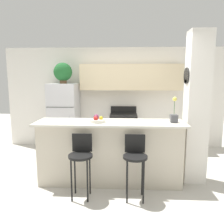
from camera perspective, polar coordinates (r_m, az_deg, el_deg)
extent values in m
plane|color=beige|center=(4.01, -0.54, -17.67)|extent=(14.00, 14.00, 0.00)
cube|color=white|center=(5.67, 0.69, 3.67)|extent=(5.60, 0.06, 2.55)
cube|color=beige|center=(5.46, 4.93, 9.04)|extent=(2.49, 0.32, 0.63)
cube|color=white|center=(5.48, 3.07, 6.53)|extent=(0.75, 0.28, 0.12)
cube|color=white|center=(3.92, 21.17, 0.73)|extent=(0.36, 0.32, 2.55)
cylinder|color=black|center=(3.83, 18.87, 8.96)|extent=(0.02, 0.27, 0.27)
cylinder|color=white|center=(3.83, 18.79, 8.96)|extent=(0.01, 0.23, 0.23)
cube|color=beige|center=(3.80, -0.55, -10.71)|extent=(2.37, 0.52, 1.03)
cube|color=beige|center=(3.66, -0.56, -2.82)|extent=(2.49, 0.64, 0.04)
cube|color=silver|center=(5.57, -12.23, -4.06)|extent=(0.67, 0.70, 1.13)
cube|color=silver|center=(5.44, -12.51, 4.48)|extent=(0.67, 0.70, 0.53)
cube|color=#333333|center=(5.13, -13.46, 1.21)|extent=(0.64, 0.01, 0.01)
cylinder|color=#B2B2B7|center=(5.16, -10.99, -4.40)|extent=(0.02, 0.02, 0.62)
cube|color=silver|center=(5.47, 2.98, -5.59)|extent=(0.66, 0.60, 0.85)
cube|color=black|center=(5.37, 3.02, -0.89)|extent=(0.66, 0.60, 0.06)
cube|color=black|center=(5.63, 3.02, 0.70)|extent=(0.66, 0.04, 0.16)
cube|color=black|center=(5.16, 2.99, -5.98)|extent=(0.39, 0.01, 0.27)
cylinder|color=black|center=(3.30, -8.24, -11.28)|extent=(0.36, 0.36, 0.03)
cube|color=black|center=(3.40, -7.80, -7.91)|extent=(0.30, 0.02, 0.28)
cylinder|color=black|center=(3.35, -10.55, -17.29)|extent=(0.02, 0.02, 0.64)
cylinder|color=black|center=(3.31, -6.43, -17.55)|extent=(0.02, 0.02, 0.64)
cylinder|color=black|center=(3.56, -9.65, -15.66)|extent=(0.02, 0.02, 0.64)
cylinder|color=black|center=(3.52, -5.80, -15.88)|extent=(0.02, 0.02, 0.64)
cylinder|color=black|center=(3.25, 6.10, -11.58)|extent=(0.36, 0.36, 0.03)
cube|color=black|center=(3.34, 6.00, -8.14)|extent=(0.30, 0.02, 0.28)
cylinder|color=black|center=(3.27, 3.98, -17.84)|extent=(0.02, 0.02, 0.64)
cylinder|color=black|center=(3.29, 8.25, -17.80)|extent=(0.02, 0.02, 0.64)
cylinder|color=black|center=(3.48, 3.90, -16.12)|extent=(0.02, 0.02, 0.64)
cylinder|color=black|center=(3.50, 7.88, -16.09)|extent=(0.02, 0.02, 0.64)
cylinder|color=brown|center=(5.43, -12.63, 7.85)|extent=(0.17, 0.17, 0.11)
sphere|color=#1E5B28|center=(5.43, -12.71, 10.17)|extent=(0.44, 0.44, 0.44)
cube|color=#4C4C51|center=(3.74, 15.85, -1.64)|extent=(0.11, 0.11, 0.13)
cylinder|color=#386633|center=(3.71, 15.97, 1.14)|extent=(0.01, 0.01, 0.24)
sphere|color=#DBCC4C|center=(3.69, 16.06, 3.28)|extent=(0.07, 0.07, 0.07)
cylinder|color=silver|center=(3.62, -3.79, -2.29)|extent=(0.26, 0.26, 0.05)
sphere|color=gold|center=(3.60, -2.89, -1.58)|extent=(0.06, 0.06, 0.06)
sphere|color=#7A2D56|center=(3.66, -4.14, -1.31)|extent=(0.09, 0.09, 0.09)
sphere|color=red|center=(3.56, -4.29, -1.68)|extent=(0.07, 0.07, 0.07)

